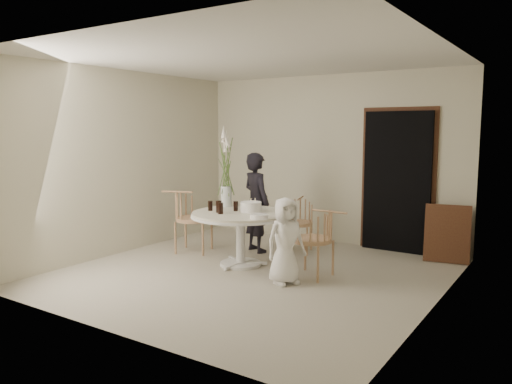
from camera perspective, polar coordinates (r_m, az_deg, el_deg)
The scene contains 18 objects.
ground at distance 6.47m, azimuth -0.47°, elevation -9.31°, with size 4.50×4.50×0.00m, color #BBB29F.
room_shell at distance 6.20m, azimuth -0.49°, elevation 5.19°, with size 4.50×4.50×4.50m.
doorway at distance 7.74m, azimuth 15.82°, elevation 1.09°, with size 1.00×0.10×2.10m, color black.
door_trim at distance 7.77m, azimuth 15.93°, elevation 1.56°, with size 1.12×0.03×2.22m, color #54341C.
table at distance 6.71m, azimuth -1.78°, elevation -3.28°, with size 1.33×1.33×0.73m.
picture_frame at distance 7.40m, azimuth 21.02°, elevation -4.48°, with size 0.60×0.04×0.81m, color #54341C.
chair_far at distance 7.60m, azimuth 4.91°, elevation -2.79°, with size 0.53×0.56×0.81m.
chair_right at distance 6.20m, azimuth 7.37°, elevation -4.74°, with size 0.54×0.50×0.87m.
chair_left at distance 7.56m, azimuth -8.08°, elevation -2.30°, with size 0.66×0.63×0.92m.
girl at distance 7.47m, azimuth 0.05°, elevation -1.19°, with size 0.54×0.36×1.49m, color black.
boy at distance 5.95m, azimuth 3.40°, elevation -5.60°, with size 0.51×0.33×1.04m, color white.
birthday_cake at distance 6.71m, azimuth -0.59°, elevation -1.71°, with size 0.28×0.28×0.19m.
cola_tumbler_a at distance 6.67m, azimuth -4.28°, elevation -1.67°, with size 0.07×0.07×0.16m, color black.
cola_tumbler_b at distance 6.56m, azimuth -4.08°, elevation -1.87°, with size 0.07×0.07×0.15m, color black.
cola_tumbler_c at distance 6.83m, azimuth -5.24°, elevation -1.58°, with size 0.06×0.06×0.13m, color black.
cola_tumbler_d at distance 6.78m, azimuth -2.34°, elevation -1.62°, with size 0.06×0.06×0.13m, color black.
plate_stack at distance 6.20m, azimuth 0.36°, elevation -2.81°, with size 0.23×0.23×0.06m, color white.
flower_vase at distance 7.14m, azimuth -3.44°, elevation 2.44°, with size 0.16×0.16×1.16m.
Camera 1 is at (3.44, -5.16, 1.84)m, focal length 35.00 mm.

